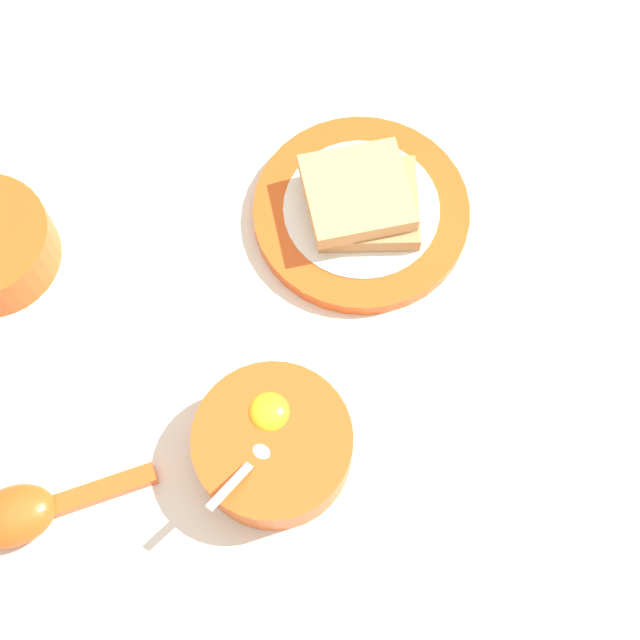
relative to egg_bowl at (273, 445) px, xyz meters
name	(u,v)px	position (x,y,z in m)	size (l,w,h in m)	color
ground_plane	(155,337)	(0.16, -0.03, -0.03)	(3.00, 3.00, 0.00)	silver
egg_bowl	(273,445)	(0.00, 0.00, 0.00)	(0.14, 0.15, 0.08)	#DB5119
toast_plate	(361,212)	(0.06, -0.25, -0.02)	(0.21, 0.21, 0.02)	#DB5119
toast_sandwich	(362,198)	(0.06, -0.25, 0.01)	(0.14, 0.14, 0.04)	tan
soup_spoon	(29,513)	(0.15, 0.16, -0.01)	(0.13, 0.15, 0.03)	#DB5119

